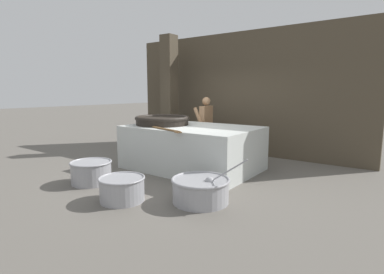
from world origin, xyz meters
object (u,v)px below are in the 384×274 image
(cook, at_px, (206,125))
(prep_bowl_extra, at_px, (122,188))
(giant_wok_near, at_px, (162,120))
(prep_bowl_meat, at_px, (91,171))
(prep_bowl_vegetables, at_px, (201,189))

(cook, xyz_separation_m, prep_bowl_extra, (0.77, -3.67, -0.66))
(giant_wok_near, xyz_separation_m, prep_bowl_extra, (1.06, -2.22, -0.88))
(giant_wok_near, relative_size, prep_bowl_extra, 1.72)
(prep_bowl_extra, bearing_deg, prep_bowl_meat, 166.25)
(prep_bowl_meat, relative_size, prep_bowl_extra, 1.06)
(prep_bowl_vegetables, bearing_deg, prep_bowl_extra, -146.57)
(prep_bowl_meat, bearing_deg, cook, 82.15)
(prep_bowl_vegetables, distance_m, prep_bowl_meat, 2.35)
(giant_wok_near, height_order, prep_bowl_vegetables, giant_wok_near)
(giant_wok_near, distance_m, cook, 1.50)
(prep_bowl_vegetables, xyz_separation_m, prep_bowl_extra, (-1.07, -0.71, 0.00))
(giant_wok_near, height_order, prep_bowl_meat, giant_wok_near)
(prep_bowl_vegetables, height_order, prep_bowl_extra, prep_bowl_vegetables)
(cook, bearing_deg, prep_bowl_extra, 97.62)
(giant_wok_near, bearing_deg, prep_bowl_extra, -64.37)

